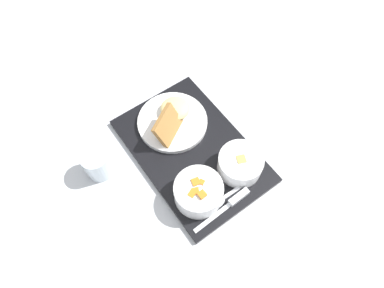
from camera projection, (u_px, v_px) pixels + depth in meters
ground_plane at (192, 152)px, 0.97m from camera, size 4.00×4.00×0.00m
serving_tray at (192, 150)px, 0.96m from camera, size 0.45×0.32×0.02m
bowl_salad at (198, 192)px, 0.86m from camera, size 0.13×0.13×0.07m
bowl_soup at (240, 163)px, 0.90m from camera, size 0.12×0.12×0.06m
plate_main at (173, 119)px, 0.98m from camera, size 0.20×0.20×0.09m
knife at (235, 200)px, 0.87m from camera, size 0.02×0.18×0.02m
spoon at (222, 199)px, 0.88m from camera, size 0.03×0.14×0.01m
glass_water at (98, 164)px, 0.90m from camera, size 0.07×0.07×0.09m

